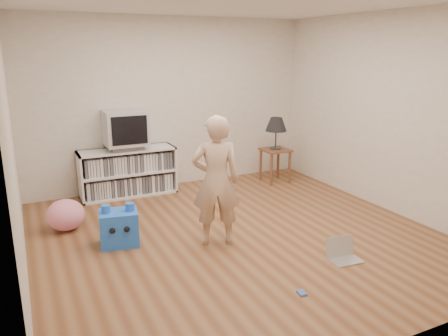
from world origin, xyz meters
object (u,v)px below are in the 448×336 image
Objects in this scene: person at (216,181)px; plush_blue at (119,227)px; media_unit at (128,172)px; crt_tv at (125,128)px; side_table at (275,157)px; plush_pink at (66,215)px; dvd_deck at (126,147)px; laptop at (342,253)px; table_lamp at (276,125)px.

plush_blue is (-0.99, 0.43, -0.52)m from person.
crt_tv is at bearing -90.00° from media_unit.
plush_pink is (-3.34, -0.63, -0.23)m from side_table.
laptop is at bearing -63.80° from dvd_deck.
crt_tv is 1.94m from plush_blue.
plush_blue reaches higher than plush_pink.
laptop is (-0.84, -2.67, -0.36)m from side_table.
person reaches higher than laptop.
dvd_deck reaches higher than laptop.
plush_blue reaches higher than laptop.
laptop is at bearing -23.81° from plush_blue.
person is (0.48, -2.13, 0.38)m from media_unit.
person is 3.05× the size of plush_blue.
side_table is at bearing 77.48° from laptop.
plush_blue is (-0.51, -1.70, -0.15)m from media_unit.
table_lamp is 1.16× the size of plush_pink.
person reaches higher than side_table.
table_lamp is 1.51× the size of laptop.
crt_tv is 0.41× the size of person.
table_lamp reaches higher than side_table.
person is 3.26× the size of plush_pink.
table_lamp is (-0.00, 0.00, 0.53)m from side_table.
crt_tv is at bearing -90.00° from dvd_deck.
table_lamp is 0.35× the size of person.
dvd_deck is 0.31× the size of person.
side_table is at bearing 10.64° from plush_pink.
laptop is 3.23m from plush_pink.
side_table reaches higher than plush_blue.
side_table is (2.33, -0.37, -0.32)m from dvd_deck.
dvd_deck is 0.82× the size of side_table.
dvd_deck is 1.01× the size of plush_pink.
laptop is at bearing 157.21° from person.
plush_blue is at bearing -155.14° from table_lamp.
person reaches higher than media_unit.
crt_tv is 2.36m from table_lamp.
plush_pink is (-3.34, -0.63, -0.75)m from table_lamp.
side_table is at bearing -8.94° from crt_tv.
dvd_deck is at bearing 170.98° from table_lamp.
crt_tv is 2.44m from side_table.
crt_tv reaches higher than plush_pink.
media_unit is 3.11× the size of dvd_deck.
person reaches higher than table_lamp.
table_lamp is at bearing 35.00° from plush_blue.
person reaches higher than crt_tv.
media_unit reaches higher than laptop.
side_table is (2.33, -0.37, -0.60)m from crt_tv.
crt_tv is at bearing -57.84° from person.
crt_tv is at bearing 121.10° from laptop.
laptop is at bearing -39.27° from plush_pink.
media_unit is at bearing 170.61° from table_lamp.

